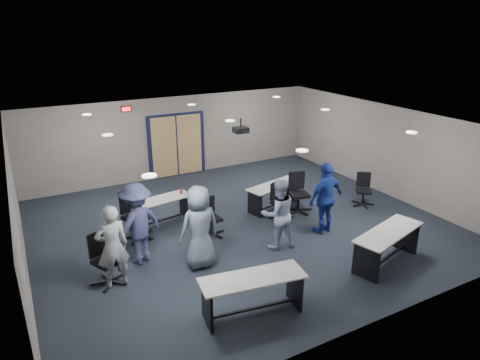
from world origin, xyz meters
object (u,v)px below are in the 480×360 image
person_gray (112,247)px  chair_back_a (136,215)px  chair_loose_left (107,259)px  chair_loose_right (364,190)px  person_back (137,224)px  person_lightblue (278,214)px  chair_back_c (281,200)px  table_front_right (388,242)px  table_front_left (253,289)px  chair_back_b (212,217)px  table_back_right (274,192)px  person_plaid (199,227)px  person_navy (326,198)px  table_back_left (160,207)px  chair_back_d (299,193)px

person_gray → chair_back_a: bearing=-120.7°
chair_loose_left → chair_loose_right: 7.34m
person_back → person_lightblue: bearing=139.9°
chair_loose_right → person_lightblue: bearing=-130.5°
chair_back_a → chair_loose_right: size_ratio=1.29×
chair_back_c → table_front_right: bearing=-106.2°
table_front_left → chair_back_c: size_ratio=1.99×
chair_back_b → chair_back_c: chair_back_c is taller
table_back_right → person_plaid: person_plaid is taller
chair_back_b → person_gray: person_gray is taller
chair_back_a → person_navy: bearing=-46.6°
person_lightblue → table_back_left: bearing=-41.3°
chair_loose_right → table_front_right: bearing=-89.5°
table_back_right → chair_back_a: bearing=165.6°
chair_back_b → chair_back_d: (2.72, 0.13, 0.08)m
table_back_left → person_back: (-1.00, -1.60, 0.44)m
table_front_left → person_lightblue: 2.58m
person_gray → person_back: (0.69, 0.69, 0.04)m
chair_back_d → person_gray: bearing=-153.4°
chair_back_c → person_navy: bearing=-97.6°
chair_back_c → table_back_right: bearing=44.3°
table_front_right → person_plaid: 4.06m
table_front_left → chair_back_c: 4.19m
chair_back_c → chair_loose_right: 2.58m
table_front_right → table_back_right: (-0.51, 3.69, -0.05)m
table_front_right → chair_back_d: bearing=75.9°
chair_loose_left → person_lightblue: 3.84m
person_navy → person_back: bearing=-19.0°
table_front_right → chair_back_c: bearing=87.6°
person_lightblue → table_back_right: bearing=-111.1°
chair_back_b → table_back_right: bearing=11.0°
chair_back_a → table_front_right: bearing=-62.7°
table_back_right → chair_back_b: bearing=-177.0°
chair_back_d → person_lightblue: person_lightblue is taller
chair_back_b → chair_back_c: (2.08, 0.06, 0.01)m
chair_back_b → table_front_right: bearing=-53.0°
table_front_left → chair_back_d: (3.37, 3.25, 0.03)m
table_front_left → person_lightblue: size_ratio=1.16×
table_front_left → chair_back_a: chair_back_a is taller
person_lightblue → person_back: size_ratio=0.93×
table_front_right → table_back_right: table_front_right is taller
person_plaid → table_back_right: bearing=-152.6°
chair_loose_right → chair_back_d: bearing=-159.7°
person_lightblue → person_navy: size_ratio=0.93×
table_front_left → chair_back_a: bearing=113.4°
table_back_left → chair_back_a: bearing=-155.5°
chair_loose_right → person_gray: bearing=-139.3°
person_plaid → person_navy: bearing=176.4°
table_back_left → table_back_right: table_back_left is taller
person_plaid → person_back: bearing=-38.9°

